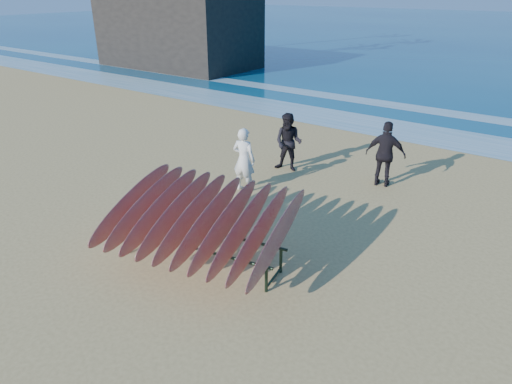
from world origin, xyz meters
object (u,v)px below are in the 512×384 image
(person_dark_b, at_px, (386,154))
(surfboard_rack, at_px, (200,219))
(person_dark_a, at_px, (288,142))
(building, at_px, (178,31))
(person_white, at_px, (244,160))

(person_dark_b, bearing_deg, surfboard_rack, 63.85)
(person_dark_b, bearing_deg, person_dark_a, -0.34)
(person_dark_b, bearing_deg, building, -43.19)
(person_dark_a, distance_m, building, 19.28)
(person_white, relative_size, person_dark_a, 1.00)
(person_dark_a, height_order, building, building)
(person_dark_a, bearing_deg, building, 132.00)
(surfboard_rack, xyz_separation_m, person_dark_a, (-1.23, 4.98, -0.11))
(surfboard_rack, distance_m, building, 23.44)
(building, bearing_deg, person_white, -40.73)
(person_white, bearing_deg, person_dark_b, -148.28)
(surfboard_rack, height_order, building, building)
(surfboard_rack, height_order, person_dark_a, person_dark_a)
(surfboard_rack, bearing_deg, person_white, 103.26)
(person_white, relative_size, building, 0.17)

